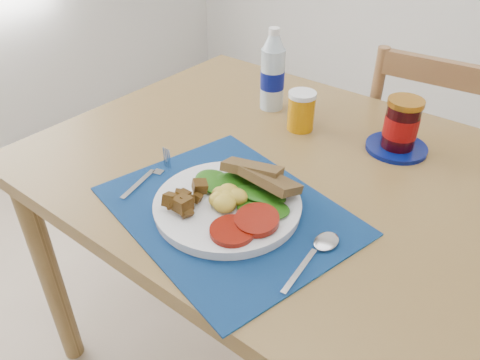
# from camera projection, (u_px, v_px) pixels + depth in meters

# --- Properties ---
(table) EXTENTS (1.40, 0.90, 0.75)m
(table) POSITION_uv_depth(u_px,v_px,m) (327.00, 209.00, 1.08)
(table) COLOR brown
(table) RESTS_ON ground
(chair_far) EXTENTS (0.44, 0.42, 1.09)m
(chair_far) POSITION_uv_depth(u_px,v_px,m) (429.00, 152.00, 1.50)
(chair_far) COLOR brown
(chair_far) RESTS_ON ground
(placemat) EXTENTS (0.55, 0.48, 0.00)m
(placemat) POSITION_uv_depth(u_px,v_px,m) (228.00, 210.00, 0.94)
(placemat) COLOR black
(placemat) RESTS_ON table
(breakfast_plate) EXTENTS (0.29, 0.29, 0.07)m
(breakfast_plate) POSITION_uv_depth(u_px,v_px,m) (224.00, 201.00, 0.93)
(breakfast_plate) COLOR silver
(breakfast_plate) RESTS_ON placemat
(fork) EXTENTS (0.04, 0.17, 0.00)m
(fork) POSITION_uv_depth(u_px,v_px,m) (151.00, 176.00, 1.03)
(fork) COLOR #B2B5BA
(fork) RESTS_ON placemat
(spoon) EXTENTS (0.04, 0.18, 0.01)m
(spoon) POSITION_uv_depth(u_px,v_px,m) (318.00, 251.00, 0.84)
(spoon) COLOR #B2B5BA
(spoon) RESTS_ON placemat
(water_bottle) EXTENTS (0.07, 0.07, 0.23)m
(water_bottle) POSITION_uv_depth(u_px,v_px,m) (273.00, 74.00, 1.27)
(water_bottle) COLOR #ADBFCC
(water_bottle) RESTS_ON table
(juice_glass) EXTENTS (0.07, 0.07, 0.10)m
(juice_glass) POSITION_uv_depth(u_px,v_px,m) (301.00, 112.00, 1.20)
(juice_glass) COLOR #BA7304
(juice_glass) RESTS_ON table
(jam_on_saucer) EXTENTS (0.15, 0.15, 0.13)m
(jam_on_saucer) POSITION_uv_depth(u_px,v_px,m) (400.00, 128.00, 1.10)
(jam_on_saucer) COLOR #051059
(jam_on_saucer) RESTS_ON table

